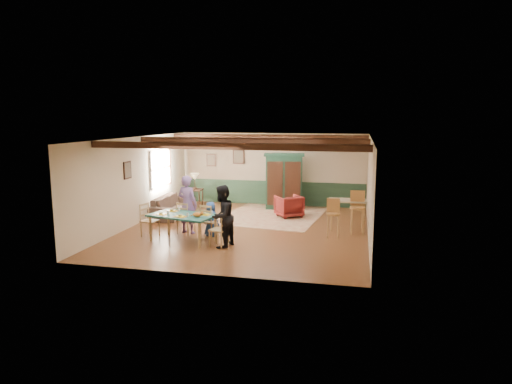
% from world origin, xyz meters
% --- Properties ---
extents(floor, '(8.00, 8.00, 0.00)m').
position_xyz_m(floor, '(0.00, 0.00, 0.00)').
color(floor, '#5C311A').
rests_on(floor, ground).
extents(wall_back, '(7.00, 0.02, 2.70)m').
position_xyz_m(wall_back, '(0.00, 4.00, 1.35)').
color(wall_back, beige).
rests_on(wall_back, floor).
extents(wall_left, '(0.02, 8.00, 2.70)m').
position_xyz_m(wall_left, '(-3.50, 0.00, 1.35)').
color(wall_left, beige).
rests_on(wall_left, floor).
extents(wall_right, '(0.02, 8.00, 2.70)m').
position_xyz_m(wall_right, '(3.50, 0.00, 1.35)').
color(wall_right, beige).
rests_on(wall_right, floor).
extents(ceiling, '(7.00, 8.00, 0.02)m').
position_xyz_m(ceiling, '(0.00, 0.00, 2.70)').
color(ceiling, beige).
rests_on(ceiling, wall_back).
extents(wainscot_back, '(6.95, 0.03, 0.90)m').
position_xyz_m(wainscot_back, '(0.00, 3.98, 0.45)').
color(wainscot_back, '#213E2A').
rests_on(wainscot_back, floor).
extents(ceiling_beam_front, '(6.95, 0.16, 0.16)m').
position_xyz_m(ceiling_beam_front, '(0.00, -2.30, 2.61)').
color(ceiling_beam_front, black).
rests_on(ceiling_beam_front, ceiling).
extents(ceiling_beam_mid, '(6.95, 0.16, 0.16)m').
position_xyz_m(ceiling_beam_mid, '(0.00, 0.40, 2.61)').
color(ceiling_beam_mid, black).
rests_on(ceiling_beam_mid, ceiling).
extents(ceiling_beam_back, '(6.95, 0.16, 0.16)m').
position_xyz_m(ceiling_beam_back, '(0.00, 3.00, 2.61)').
color(ceiling_beam_back, black).
rests_on(ceiling_beam_back, ceiling).
extents(window_left, '(0.06, 1.60, 1.30)m').
position_xyz_m(window_left, '(-3.47, 1.70, 1.55)').
color(window_left, white).
rests_on(window_left, wall_left).
extents(picture_left_wall, '(0.04, 0.42, 0.52)m').
position_xyz_m(picture_left_wall, '(-3.47, -0.60, 1.75)').
color(picture_left_wall, gray).
rests_on(picture_left_wall, wall_left).
extents(picture_back_a, '(0.45, 0.04, 0.55)m').
position_xyz_m(picture_back_a, '(-1.30, 3.97, 1.80)').
color(picture_back_a, gray).
rests_on(picture_back_a, wall_back).
extents(picture_back_b, '(0.38, 0.04, 0.48)m').
position_xyz_m(picture_back_b, '(-2.40, 3.97, 1.65)').
color(picture_back_b, gray).
rests_on(picture_back_b, wall_back).
extents(dining_table, '(1.93, 1.36, 0.73)m').
position_xyz_m(dining_table, '(-1.35, -1.63, 0.36)').
color(dining_table, '#1B564D').
rests_on(dining_table, floor).
extents(dining_chair_far_left, '(0.50, 0.51, 0.92)m').
position_xyz_m(dining_chair_far_left, '(-1.57, -0.86, 0.46)').
color(dining_chair_far_left, tan).
rests_on(dining_chair_far_left, floor).
extents(dining_chair_far_right, '(0.50, 0.51, 0.92)m').
position_xyz_m(dining_chair_far_right, '(-0.81, -1.04, 0.46)').
color(dining_chair_far_right, tan).
rests_on(dining_chair_far_right, floor).
extents(dining_chair_end_left, '(0.51, 0.50, 0.92)m').
position_xyz_m(dining_chair_end_left, '(-2.44, -1.37, 0.46)').
color(dining_chair_end_left, tan).
rests_on(dining_chair_end_left, floor).
extents(dining_chair_end_right, '(0.51, 0.50, 0.92)m').
position_xyz_m(dining_chair_end_right, '(-0.27, -1.90, 0.46)').
color(dining_chair_end_right, tan).
rests_on(dining_chair_end_right, floor).
extents(person_man, '(0.69, 0.53, 1.68)m').
position_xyz_m(person_man, '(-1.55, -0.78, 0.84)').
color(person_man, '#7A5999').
rests_on(person_man, floor).
extents(person_woman, '(0.77, 0.90, 1.60)m').
position_xyz_m(person_woman, '(-0.17, -1.92, 0.80)').
color(person_woman, black).
rests_on(person_woman, floor).
extents(person_child, '(0.54, 0.41, 0.98)m').
position_xyz_m(person_child, '(-0.79, -0.97, 0.49)').
color(person_child, '#274E9C').
rests_on(person_child, floor).
extents(cat, '(0.37, 0.21, 0.17)m').
position_xyz_m(cat, '(-0.86, -1.85, 0.82)').
color(cat, orange).
rests_on(cat, dining_table).
extents(place_setting_near_left, '(0.45, 0.38, 0.11)m').
position_xyz_m(place_setting_near_left, '(-1.93, -1.74, 0.78)').
color(place_setting_near_left, yellow).
rests_on(place_setting_near_left, dining_table).
extents(place_setting_near_center, '(0.45, 0.38, 0.11)m').
position_xyz_m(place_setting_near_center, '(-1.32, -1.89, 0.78)').
color(place_setting_near_center, yellow).
rests_on(place_setting_near_center, dining_table).
extents(place_setting_far_left, '(0.45, 0.38, 0.11)m').
position_xyz_m(place_setting_far_left, '(-1.82, -1.27, 0.78)').
color(place_setting_far_left, yellow).
rests_on(place_setting_far_left, dining_table).
extents(place_setting_far_right, '(0.45, 0.38, 0.11)m').
position_xyz_m(place_setting_far_right, '(-0.78, -1.52, 0.78)').
color(place_setting_far_right, yellow).
rests_on(place_setting_far_right, dining_table).
extents(area_rug, '(3.51, 4.02, 0.01)m').
position_xyz_m(area_rug, '(0.39, 2.00, 0.01)').
color(area_rug, beige).
rests_on(area_rug, floor).
extents(armoire, '(1.49, 0.76, 2.01)m').
position_xyz_m(armoire, '(0.57, 3.27, 1.01)').
color(armoire, '#153525').
rests_on(armoire, floor).
extents(armchair, '(1.09, 1.09, 0.72)m').
position_xyz_m(armchair, '(0.96, 1.97, 0.36)').
color(armchair, '#4E0F11').
rests_on(armchair, floor).
extents(sofa, '(1.01, 2.33, 0.67)m').
position_xyz_m(sofa, '(-2.90, 1.32, 0.33)').
color(sofa, '#45332B').
rests_on(sofa, floor).
extents(end_table, '(0.55, 0.55, 0.65)m').
position_xyz_m(end_table, '(-2.73, 3.01, 0.32)').
color(end_table, black).
rests_on(end_table, floor).
extents(table_lamp, '(0.37, 0.37, 0.59)m').
position_xyz_m(table_lamp, '(-2.73, 3.01, 0.94)').
color(table_lamp, beige).
rests_on(table_lamp, end_table).
extents(counter_table, '(1.12, 0.70, 0.90)m').
position_xyz_m(counter_table, '(2.90, 0.66, 0.45)').
color(counter_table, beige).
rests_on(counter_table, floor).
extents(bar_stool_left, '(0.41, 0.45, 1.07)m').
position_xyz_m(bar_stool_left, '(2.54, -0.33, 0.53)').
color(bar_stool_left, '#AD7B43').
rests_on(bar_stool_left, floor).
extents(bar_stool_right, '(0.46, 0.50, 1.22)m').
position_xyz_m(bar_stool_right, '(3.19, 0.23, 0.61)').
color(bar_stool_right, '#AD7B43').
rests_on(bar_stool_right, floor).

